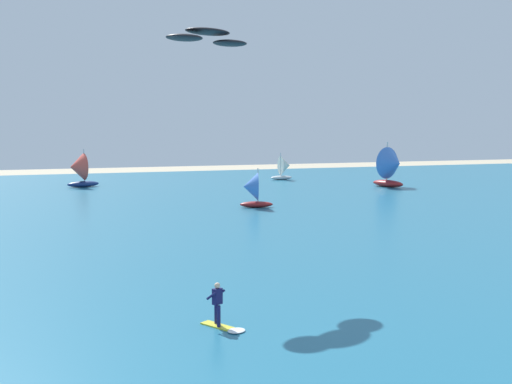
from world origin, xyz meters
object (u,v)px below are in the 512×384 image
kitesurfer (221,312)px  sailboat_far_left (392,167)px  sailboat_far_right (78,170)px  sailboat_trailing (284,168)px  sailboat_outermost (252,190)px  kite (208,37)px

kitesurfer → sailboat_far_left: bearing=52.4°
kitesurfer → sailboat_far_right: 57.56m
sailboat_far_left → sailboat_far_right: bearing=160.6°
sailboat_trailing → sailboat_outermost: size_ratio=1.03×
sailboat_far_left → sailboat_far_right: 38.25m
sailboat_far_right → sailboat_trailing: (27.79, 1.88, -0.43)m
kitesurfer → sailboat_far_right: sailboat_far_right is taller
kitesurfer → kite: bearing=77.6°
sailboat_far_left → sailboat_outermost: (-22.32, -12.45, -0.86)m
sailboat_far_right → sailboat_outermost: sailboat_far_right is taller
kite → sailboat_far_right: (-3.54, 48.41, -9.74)m
sailboat_trailing → kitesurfer: bearing=-113.8°
sailboat_trailing → sailboat_far_left: bearing=-60.4°
kite → sailboat_trailing: kite is taller
sailboat_far_right → sailboat_trailing: sailboat_far_right is taller
sailboat_far_left → sailboat_far_right: (-36.08, 12.69, -0.39)m
sailboat_outermost → sailboat_trailing: bearing=62.6°
sailboat_outermost → kitesurfer: bearing=-110.7°
kite → sailboat_far_right: kite is taller
sailboat_trailing → sailboat_outermost: 30.45m
sailboat_far_right → sailboat_outermost: size_ratio=1.29×
kite → sailboat_far_right: size_ratio=1.09×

